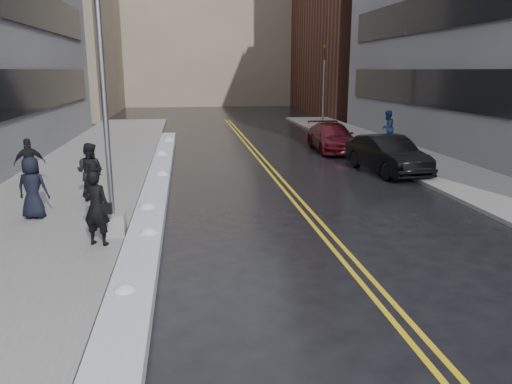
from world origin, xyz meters
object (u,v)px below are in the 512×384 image
object	(u,v)px
lamppost	(108,147)
car_maroon	(332,137)
car_black	(387,155)
traffic_signal	(324,85)
pedestrian_d	(30,163)
fire_hydrant	(415,159)
pedestrian_b	(90,172)
pedestrian_east	(387,128)
pedestrian_c	(32,188)
pedestrian_fedora	(96,208)

from	to	relation	value
lamppost	car_maroon	world-z (taller)	lamppost
lamppost	car_black	xyz separation A→B (m)	(10.80, 7.62, -1.71)
traffic_signal	pedestrian_d	size ratio (longest dim) A/B	3.21
fire_hydrant	pedestrian_b	bearing A→B (deg)	-163.00
car_black	pedestrian_east	bearing A→B (deg)	60.57
fire_hydrant	car_black	size ratio (longest dim) A/B	0.15
lamppost	pedestrian_c	bearing A→B (deg)	142.50
car_maroon	pedestrian_east	bearing A→B (deg)	13.93
pedestrian_fedora	pedestrian_east	distance (m)	20.93
pedestrian_d	pedestrian_b	bearing A→B (deg)	122.06
pedestrian_c	car_black	bearing A→B (deg)	-145.61
pedestrian_b	traffic_signal	bearing A→B (deg)	-105.42
traffic_signal	car_maroon	world-z (taller)	traffic_signal
pedestrian_b	car_maroon	distance (m)	15.34
pedestrian_b	pedestrian_d	distance (m)	3.42
pedestrian_east	lamppost	bearing A→B (deg)	7.23
lamppost	pedestrian_c	distance (m)	3.51
pedestrian_east	car_black	world-z (taller)	pedestrian_east
traffic_signal	car_black	world-z (taller)	traffic_signal
car_black	car_maroon	size ratio (longest dim) A/B	0.96
pedestrian_fedora	car_black	size ratio (longest dim) A/B	0.39
pedestrian_c	car_maroon	bearing A→B (deg)	-124.99
traffic_signal	pedestrian_c	bearing A→B (deg)	-125.56
pedestrian_c	pedestrian_fedora	bearing A→B (deg)	141.68
lamppost	fire_hydrant	distance (m)	14.81
pedestrian_fedora	car_maroon	size ratio (longest dim) A/B	0.37
pedestrian_c	car_maroon	world-z (taller)	pedestrian_c
pedestrian_fedora	car_black	distance (m)	13.86
car_maroon	pedestrian_fedora	bearing A→B (deg)	-122.94
lamppost	traffic_signal	xyz separation A→B (m)	(11.80, 22.00, 0.87)
fire_hydrant	pedestrian_c	bearing A→B (deg)	-157.80
lamppost	car_maroon	bearing A→B (deg)	54.12
pedestrian_fedora	car_black	bearing A→B (deg)	-122.60
fire_hydrant	car_black	xyz separation A→B (m)	(-1.50, -0.38, 0.28)
pedestrian_fedora	pedestrian_c	bearing A→B (deg)	-29.27
pedestrian_d	pedestrian_east	xyz separation A→B (m)	(17.53, 8.71, 0.08)
pedestrian_b	pedestrian_east	xyz separation A→B (m)	(14.96, 10.96, 0.03)
fire_hydrant	car_maroon	size ratio (longest dim) A/B	0.14
pedestrian_d	car_black	distance (m)	14.67
pedestrian_d	pedestrian_fedora	bearing A→B (deg)	100.49
pedestrian_b	pedestrian_d	bearing A→B (deg)	-20.91
pedestrian_c	pedestrian_east	distance (m)	20.76
fire_hydrant	car_black	world-z (taller)	car_black
traffic_signal	pedestrian_d	xyz separation A→B (m)	(-15.59, -15.88, -2.32)
lamppost	pedestrian_b	distance (m)	4.29
pedestrian_east	car_black	xyz separation A→B (m)	(-2.94, -7.21, -0.34)
traffic_signal	pedestrian_b	distance (m)	22.44
fire_hydrant	pedestrian_fedora	size ratio (longest dim) A/B	0.37
fire_hydrant	pedestrian_d	bearing A→B (deg)	-173.33
traffic_signal	pedestrian_d	bearing A→B (deg)	-134.47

